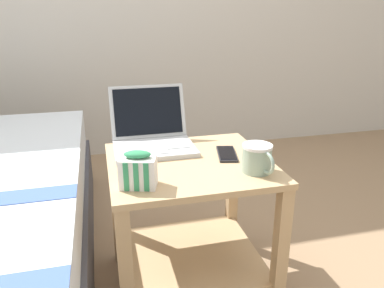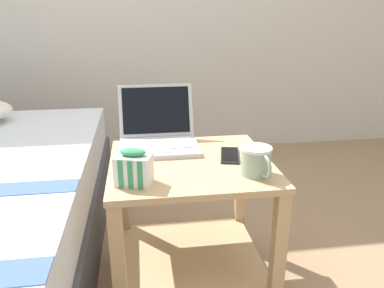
% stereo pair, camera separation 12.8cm
% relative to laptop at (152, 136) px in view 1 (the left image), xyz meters
% --- Properties ---
extents(ground_plane, '(8.00, 8.00, 0.00)m').
position_rel_laptop_xyz_m(ground_plane, '(0.10, -0.18, -0.59)').
color(ground_plane, '#937556').
extents(bedside_table, '(0.58, 0.53, 0.54)m').
position_rel_laptop_xyz_m(bedside_table, '(0.10, -0.18, -0.24)').
color(bedside_table, tan).
rests_on(bedside_table, ground_plane).
extents(laptop, '(0.31, 0.30, 0.22)m').
position_rel_laptop_xyz_m(laptop, '(0.00, 0.00, 0.00)').
color(laptop, '#B7BABC').
rests_on(laptop, bedside_table).
extents(mug_front_left, '(0.10, 0.14, 0.10)m').
position_rel_laptop_xyz_m(mug_front_left, '(0.30, -0.33, 0.01)').
color(mug_front_left, '#8CA593').
rests_on(mug_front_left, bedside_table).
extents(snack_bag, '(0.13, 0.10, 0.12)m').
position_rel_laptop_xyz_m(snack_bag, '(-0.10, -0.34, 0.01)').
color(snack_bag, white).
rests_on(snack_bag, bedside_table).
extents(cell_phone, '(0.10, 0.17, 0.01)m').
position_rel_laptop_xyz_m(cell_phone, '(0.26, -0.16, -0.04)').
color(cell_phone, black).
rests_on(cell_phone, bedside_table).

